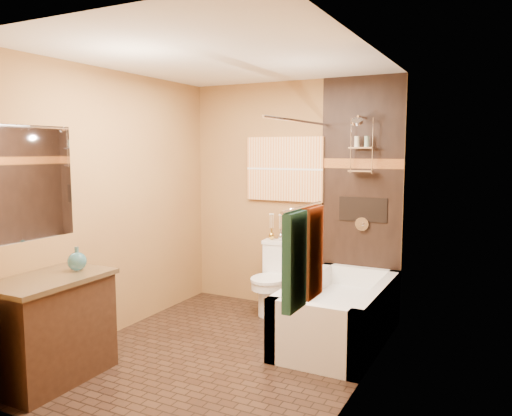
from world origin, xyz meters
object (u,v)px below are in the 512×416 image
Objects in this scene: sunset_painting at (284,169)px; bathtub at (339,318)px; vanity at (51,328)px; toilet at (274,278)px.

sunset_painting reaches higher than bathtub.
bathtub is at bearing 44.94° from vanity.
toilet is (-0.88, 0.47, 0.17)m from bathtub.
vanity is (-0.84, -2.48, -1.14)m from sunset_painting.
vanity is at bearing -134.58° from bathtub.
sunset_painting is 2.85m from vanity.
sunset_painting is 1.75m from bathtub.
sunset_painting is at bearing 84.06° from toilet.
sunset_painting is 0.60× the size of bathtub.
sunset_painting reaches higher than vanity.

